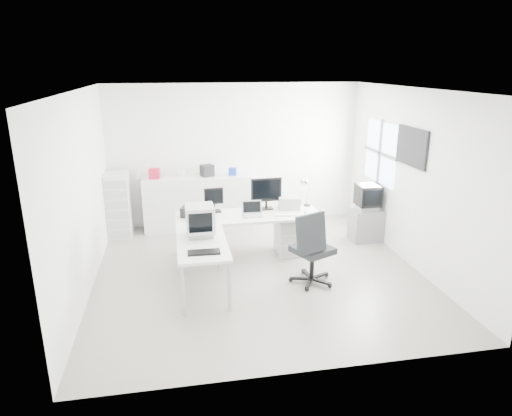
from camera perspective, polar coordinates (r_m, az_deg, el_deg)
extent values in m
cube|color=#AFAC9D|center=(7.27, 0.29, -8.00)|extent=(5.00, 5.00, 0.01)
cube|color=white|center=(6.57, 0.33, 14.60)|extent=(5.00, 5.00, 0.01)
cube|color=silver|center=(9.20, -2.60, 6.63)|extent=(5.00, 0.02, 2.80)
cube|color=silver|center=(6.80, -20.88, 1.57)|extent=(0.02, 5.00, 2.80)
cube|color=silver|center=(7.65, 19.08, 3.43)|extent=(0.02, 5.00, 2.80)
cube|color=silver|center=(7.91, 4.04, -3.51)|extent=(0.40, 0.50, 0.60)
cube|color=black|center=(7.56, -7.42, -0.36)|extent=(0.55, 0.49, 0.16)
cube|color=silver|center=(7.57, 4.12, -0.82)|extent=(0.47, 0.20, 0.02)
sphere|color=silver|center=(7.68, 6.20, -0.45)|extent=(0.05, 0.05, 0.05)
cube|color=#9F9F9F|center=(7.90, 4.17, 0.70)|extent=(0.40, 0.36, 0.21)
cube|color=black|center=(6.09, -6.52, -5.51)|extent=(0.43, 0.18, 0.03)
cube|color=slate|center=(8.69, 13.57, -2.03)|extent=(0.55, 0.45, 0.60)
cube|color=silver|center=(9.08, -7.26, 0.69)|extent=(2.11, 0.53, 1.05)
cube|color=#B91A32|center=(8.92, -12.56, 4.23)|extent=(0.21, 0.20, 0.19)
cube|color=silver|center=(8.92, -9.34, 4.23)|extent=(0.16, 0.15, 0.13)
cube|color=black|center=(8.93, -6.14, 4.68)|extent=(0.29, 0.27, 0.22)
cube|color=#1635A0|center=(8.99, -2.94, 4.59)|extent=(0.18, 0.16, 0.15)
cylinder|color=silver|center=(8.98, -14.48, 4.27)|extent=(0.07, 0.07, 0.22)
cube|color=silver|center=(8.95, -16.76, 0.36)|extent=(0.43, 0.51, 1.22)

